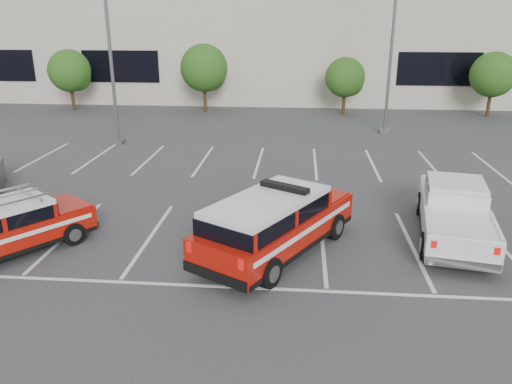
# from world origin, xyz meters

# --- Properties ---
(ground) EXTENTS (120.00, 120.00, 0.00)m
(ground) POSITION_xyz_m (0.00, 0.00, 0.00)
(ground) COLOR #323234
(ground) RESTS_ON ground
(stall_markings) EXTENTS (23.00, 15.00, 0.01)m
(stall_markings) POSITION_xyz_m (0.00, 4.50, 0.01)
(stall_markings) COLOR silver
(stall_markings) RESTS_ON ground
(convention_building) EXTENTS (60.00, 16.99, 13.20)m
(convention_building) POSITION_xyz_m (0.18, 31.86, 4.72)
(convention_building) COLOR beige
(convention_building) RESTS_ON ground
(tree_left) EXTENTS (3.07, 3.07, 4.42)m
(tree_left) POSITION_xyz_m (-14.91, 22.05, 2.77)
(tree_left) COLOR #3F2B19
(tree_left) RESTS_ON ground
(tree_mid_left) EXTENTS (3.37, 3.37, 4.85)m
(tree_mid_left) POSITION_xyz_m (-4.91, 22.05, 3.04)
(tree_mid_left) COLOR #3F2B19
(tree_mid_left) RESTS_ON ground
(tree_mid_right) EXTENTS (2.77, 2.77, 3.99)m
(tree_mid_right) POSITION_xyz_m (5.09, 22.05, 2.50)
(tree_mid_right) COLOR #3F2B19
(tree_mid_right) RESTS_ON ground
(tree_right) EXTENTS (3.07, 3.07, 4.42)m
(tree_right) POSITION_xyz_m (15.09, 22.05, 2.77)
(tree_right) COLOR #3F2B19
(tree_right) RESTS_ON ground
(light_pole_left) EXTENTS (0.90, 0.60, 10.24)m
(light_pole_left) POSITION_xyz_m (-8.00, 12.00, 5.19)
(light_pole_left) COLOR #59595E
(light_pole_left) RESTS_ON ground
(light_pole_mid) EXTENTS (0.90, 0.60, 10.24)m
(light_pole_mid) POSITION_xyz_m (7.00, 16.00, 5.19)
(light_pole_mid) COLOR #59595E
(light_pole_mid) RESTS_ON ground
(fire_chief_suv) EXTENTS (4.66, 5.95, 2.00)m
(fire_chief_suv) POSITION_xyz_m (1.27, -0.78, 0.82)
(fire_chief_suv) COLOR #9F1007
(fire_chief_suv) RESTS_ON ground
(white_pickup) EXTENTS (2.92, 5.82, 1.71)m
(white_pickup) POSITION_xyz_m (6.79, 0.87, 0.68)
(white_pickup) COLOR silver
(white_pickup) RESTS_ON ground
(ladder_suv) EXTENTS (4.13, 4.65, 1.77)m
(ladder_suv) POSITION_xyz_m (-6.44, -1.46, 0.71)
(ladder_suv) COLOR #9F1007
(ladder_suv) RESTS_ON ground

